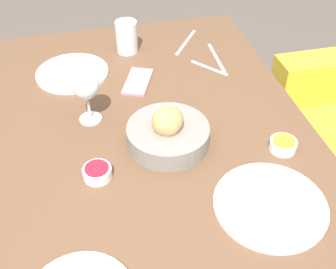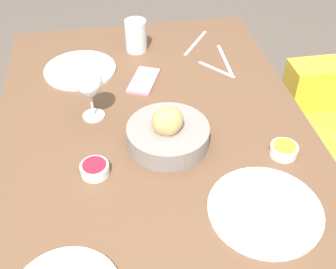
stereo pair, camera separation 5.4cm
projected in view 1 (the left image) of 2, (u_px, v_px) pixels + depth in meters
The scene contains 12 objects.
dining_table at pixel (159, 172), 1.19m from camera, with size 1.43×0.89×0.76m.
bread_basket at pixel (168, 131), 1.11m from camera, with size 0.22×0.22×0.12m.
plate_near_left at pixel (72, 73), 1.39m from camera, with size 0.24×0.24×0.01m.
plate_far_center at pixel (270, 205), 0.97m from camera, with size 0.26×0.26×0.01m.
water_tumbler at pixel (127, 37), 1.47m from camera, with size 0.08×0.08×0.11m.
wine_glass at pixel (86, 87), 1.14m from camera, with size 0.08×0.08×0.16m.
jam_bowl_berry at pixel (97, 172), 1.04m from camera, with size 0.07×0.07×0.03m.
jam_bowl_honey at pixel (283, 145), 1.11m from camera, with size 0.07×0.07×0.03m.
fork_silver at pixel (186, 42), 1.55m from camera, with size 0.17×0.12×0.00m.
knife_silver at pixel (216, 58), 1.47m from camera, with size 0.20×0.02×0.00m.
spoon_coffee at pixel (209, 68), 1.42m from camera, with size 0.12×0.10×0.00m.
cell_phone at pixel (138, 81), 1.36m from camera, with size 0.17×0.13×0.01m.
Camera 1 is at (0.81, -0.17, 1.53)m, focal length 45.00 mm.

